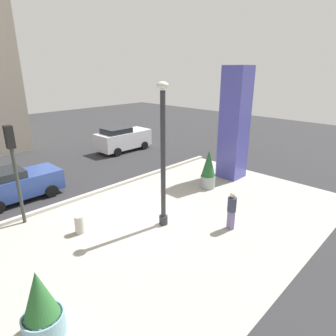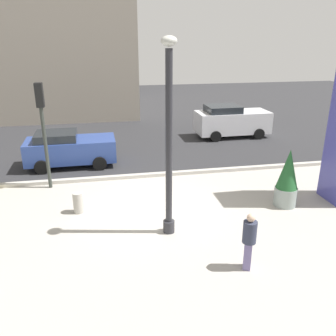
{
  "view_description": "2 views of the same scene",
  "coord_description": "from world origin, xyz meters",
  "views": [
    {
      "loc": [
        -7.29,
        -9.39,
        6.3
      ],
      "look_at": [
        1.53,
        -0.79,
        2.03
      ],
      "focal_mm": 30.99,
      "sensor_mm": 36.0,
      "label": 1
    },
    {
      "loc": [
        -1.53,
        -11.35,
        5.82
      ],
      "look_at": [
        0.54,
        -0.56,
        1.75
      ],
      "focal_mm": 38.18,
      "sensor_mm": 36.0,
      "label": 2
    }
  ],
  "objects": [
    {
      "name": "art_pillar_blue",
      "position": [
        7.29,
        -0.52,
        3.22
      ],
      "size": [
        1.32,
        1.32,
        6.43
      ],
      "primitive_type": "cube",
      "color": "#4C4CAD",
      "rests_on": "ground_plane"
    },
    {
      "name": "traffic_light_far_side",
      "position": [
        -3.71,
        2.73,
        2.86
      ],
      "size": [
        0.28,
        0.42,
        4.2
      ],
      "color": "#333833",
      "rests_on": "ground_plane"
    },
    {
      "name": "lamp_post",
      "position": [
        0.36,
        -1.65,
        2.84
      ],
      "size": [
        0.44,
        0.44,
        5.84
      ],
      "color": "#2D2D33",
      "rests_on": "ground_plane"
    },
    {
      "name": "plaza_pavement",
      "position": [
        0.0,
        -2.0,
        0.0
      ],
      "size": [
        18.0,
        10.0,
        0.02
      ],
      "primitive_type": "cube",
      "color": "#ADA89E",
      "rests_on": "ground_plane"
    },
    {
      "name": "car_passing_lane",
      "position": [
        -3.06,
        5.31,
        0.84
      ],
      "size": [
        4.13,
        2.08,
        1.65
      ],
      "color": "#2D4793",
      "rests_on": "ground_plane"
    },
    {
      "name": "concrete_bollard",
      "position": [
        -2.48,
        0.25,
        0.38
      ],
      "size": [
        0.36,
        0.36,
        0.75
      ],
      "primitive_type": "cylinder",
      "color": "#B2ADA3",
      "rests_on": "ground_plane"
    },
    {
      "name": "curb_strip",
      "position": [
        0.0,
        3.12,
        0.08
      ],
      "size": [
        18.0,
        0.24,
        0.16
      ],
      "primitive_type": "cube",
      "color": "#B7B2A8",
      "rests_on": "ground_plane"
    },
    {
      "name": "pedestrian_on_sidewalk",
      "position": [
        2.04,
        -3.88,
        0.89
      ],
      "size": [
        0.48,
        0.48,
        1.62
      ],
      "color": "slate",
      "rests_on": "ground_plane"
    },
    {
      "name": "potted_plant_curbside",
      "position": [
        4.87,
        -0.59,
        1.03
      ],
      "size": [
        0.81,
        0.81,
        2.14
      ],
      "color": "gray",
      "rests_on": "ground_plane"
    },
    {
      "name": "ground_plane",
      "position": [
        0.0,
        4.0,
        0.0
      ],
      "size": [
        60.0,
        60.0,
        0.0
      ],
      "primitive_type": "plane",
      "color": "#2D2D30"
    },
    {
      "name": "car_far_lane",
      "position": [
        6.28,
        8.85,
        0.97
      ],
      "size": [
        4.41,
        2.13,
        1.93
      ],
      "color": "silver",
      "rests_on": "ground_plane"
    },
    {
      "name": "potted_plant_mid_plaza",
      "position": [
        -5.51,
        -3.39,
        0.86
      ],
      "size": [
        1.01,
        1.01,
        1.89
      ],
      "color": "#7AA8B7",
      "rests_on": "ground_plane"
    }
  ]
}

